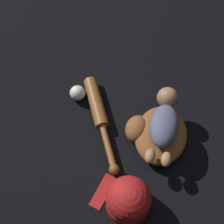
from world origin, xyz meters
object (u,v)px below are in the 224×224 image
baseball_glove (157,134)px  baseball_cap (128,200)px  baseball_bat (99,112)px  baby_figure (165,121)px  baseball (78,93)px

baseball_glove → baseball_cap: bearing=-169.2°
baseball_glove → baseball_cap: (-0.32, -0.06, 0.03)m
baseball_bat → baseball_cap: bearing=-127.8°
baby_figure → baseball_cap: size_ratio=1.47×
baseball_glove → baseball_bat: 0.28m
baseball → baseball_cap: 0.56m
baseball_glove → baseball: baseball_glove is taller
baseball → baseball_cap: baseball_cap is taller
baseball_bat → baseball_cap: size_ratio=1.70×
baby_figure → baseball_bat: bearing=105.9°
baby_figure → baseball: size_ratio=4.67×
baseball → baseball_glove: bearing=-86.0°
baseball → baseball_cap: (-0.29, -0.48, 0.04)m
baby_figure → baseball_cap: bearing=-171.3°
baseball_glove → baseball_cap: 0.32m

